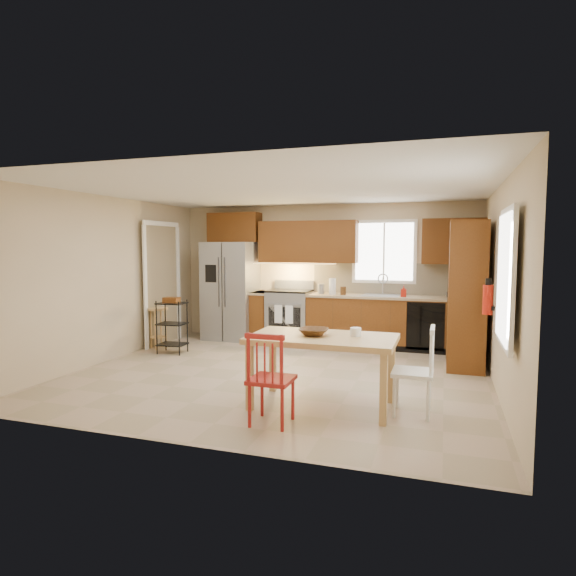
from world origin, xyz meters
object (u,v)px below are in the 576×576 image
(chair_red, at_px, (272,378))
(table_bowl, at_px, (314,336))
(soap_bottle, at_px, (404,291))
(table_jar, at_px, (356,334))
(range_stove, at_px, (290,317))
(chair_white, at_px, (413,371))
(refrigerator, at_px, (231,291))
(utility_cart, at_px, (172,327))
(fire_extinguisher, at_px, (488,300))
(pantry, at_px, (466,295))
(dining_table, at_px, (322,372))
(bar_stool, at_px, (158,328))

(chair_red, distance_m, table_bowl, 0.76)
(soap_bottle, height_order, table_jar, soap_bottle)
(range_stove, distance_m, chair_white, 4.03)
(refrigerator, relative_size, utility_cart, 2.09)
(utility_cart, bearing_deg, fire_extinguisher, -10.75)
(chair_red, xyz_separation_m, table_bowl, (0.25, 0.65, 0.31))
(pantry, bearing_deg, table_jar, -118.47)
(dining_table, bearing_deg, bar_stool, 149.17)
(soap_bottle, bearing_deg, refrigerator, 179.55)
(table_jar, bearing_deg, table_bowl, -167.47)
(dining_table, distance_m, table_bowl, 0.40)
(table_bowl, distance_m, table_jar, 0.45)
(chair_white, bearing_deg, range_stove, 36.39)
(fire_extinguisher, bearing_deg, utility_cart, 173.53)
(pantry, bearing_deg, chair_white, -104.72)
(dining_table, xyz_separation_m, table_jar, (0.34, 0.10, 0.42))
(refrigerator, height_order, soap_bottle, refrigerator)
(pantry, distance_m, chair_red, 3.57)
(pantry, bearing_deg, range_stove, 161.71)
(range_stove, bearing_deg, dining_table, -66.51)
(refrigerator, bearing_deg, range_stove, 2.99)
(refrigerator, xyz_separation_m, dining_table, (2.58, -3.24, -0.53))
(range_stove, relative_size, chair_white, 1.00)
(table_bowl, xyz_separation_m, table_jar, (0.44, 0.10, 0.03))
(refrigerator, distance_m, soap_bottle, 3.18)
(utility_cart, bearing_deg, range_stove, 40.01)
(bar_stool, height_order, utility_cart, utility_cart)
(fire_extinguisher, height_order, chair_white, fire_extinguisher)
(chair_red, distance_m, table_jar, 1.08)
(pantry, xyz_separation_m, table_bowl, (-1.64, -2.32, -0.28))
(refrigerator, bearing_deg, pantry, -12.62)
(chair_white, xyz_separation_m, utility_cart, (-3.92, 1.75, -0.03))
(pantry, distance_m, fire_extinguisher, 1.07)
(fire_extinguisher, xyz_separation_m, chair_red, (-2.10, -1.92, -0.64))
(utility_cart, bearing_deg, bar_stool, 146.59)
(table_jar, height_order, utility_cart, same)
(pantry, height_order, dining_table, pantry)
(range_stove, height_order, soap_bottle, soap_bottle)
(chair_white, bearing_deg, refrigerator, 48.05)
(fire_extinguisher, xyz_separation_m, table_bowl, (-1.84, -1.27, -0.33))
(fire_extinguisher, xyz_separation_m, bar_stool, (-5.13, 0.76, -0.75))
(dining_table, distance_m, utility_cart, 3.48)
(dining_table, bearing_deg, chair_white, 3.14)
(chair_red, distance_m, bar_stool, 4.05)
(dining_table, relative_size, table_bowl, 4.94)
(soap_bottle, height_order, fire_extinguisher, fire_extinguisher)
(soap_bottle, distance_m, dining_table, 3.33)
(range_stove, distance_m, table_jar, 3.68)
(fire_extinguisher, xyz_separation_m, utility_cart, (-4.72, 0.53, -0.66))
(pantry, bearing_deg, dining_table, -123.72)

